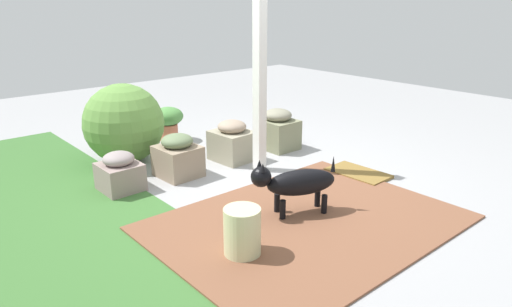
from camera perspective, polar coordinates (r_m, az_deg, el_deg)
name	(u,v)px	position (r m, az deg, el deg)	size (l,w,h in m)	color
ground_plane	(260,180)	(4.69, 0.54, -3.30)	(12.00, 12.00, 0.00)	#9B9B9D
brick_path	(307,222)	(3.85, 6.28, -8.33)	(1.80, 2.40, 0.02)	brown
porch_pillar	(260,73)	(4.72, 0.45, 9.80)	(0.10, 0.10, 2.05)	white
stone_planter_nearest	(278,130)	(5.62, 2.66, 2.88)	(0.45, 0.38, 0.49)	gray
stone_planter_near	(232,142)	(5.22, -2.92, 1.44)	(0.47, 0.41, 0.46)	gray
stone_planter_mid	(178,157)	(4.80, -9.51, -0.38)	(0.43, 0.41, 0.45)	gray
stone_planter_far	(120,173)	(4.59, -16.29, -2.25)	(0.38, 0.36, 0.38)	gray
round_shrub	(124,124)	(5.29, -15.84, 3.53)	(0.87, 0.87, 0.87)	#609041
terracotta_pot_broad	(168,120)	(6.02, -10.66, 4.01)	(0.38, 0.38, 0.43)	#C76A4E
dog	(295,182)	(3.87, 4.82, -3.54)	(0.44, 0.72, 0.51)	black
ceramic_urn	(242,232)	(3.31, -1.69, -9.60)	(0.26, 0.26, 0.36)	beige
doormat	(358,173)	(4.95, 12.36, -2.36)	(0.62, 0.36, 0.03)	olive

